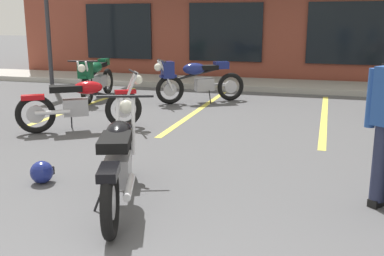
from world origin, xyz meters
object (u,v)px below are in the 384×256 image
object	(u,v)px
motorcycle_red_sportbike	(82,103)
helmet_on_pavement	(42,172)
motorcycle_foreground_classic	(119,160)
motorcycle_silver_naked	(196,79)
motorcycle_blue_standard	(96,77)

from	to	relation	value
motorcycle_red_sportbike	helmet_on_pavement	bearing A→B (deg)	-70.54
motorcycle_foreground_classic	helmet_on_pavement	bearing A→B (deg)	165.12
motorcycle_silver_naked	motorcycle_foreground_classic	bearing A→B (deg)	-81.48
helmet_on_pavement	motorcycle_blue_standard	bearing A→B (deg)	111.74
motorcycle_silver_naked	motorcycle_blue_standard	bearing A→B (deg)	-172.83
motorcycle_silver_naked	helmet_on_pavement	size ratio (longest dim) A/B	7.03
motorcycle_silver_naked	helmet_on_pavement	world-z (taller)	motorcycle_silver_naked
motorcycle_blue_standard	helmet_on_pavement	bearing A→B (deg)	-68.26
motorcycle_red_sportbike	motorcycle_blue_standard	size ratio (longest dim) A/B	0.87
motorcycle_red_sportbike	motorcycle_blue_standard	distance (m)	3.03
motorcycle_foreground_classic	motorcycle_blue_standard	bearing A→B (deg)	120.17
motorcycle_foreground_classic	motorcycle_silver_naked	bearing A→B (deg)	98.52
motorcycle_foreground_classic	motorcycle_silver_naked	xyz separation A→B (m)	(-0.87, 5.78, 0.07)
helmet_on_pavement	motorcycle_silver_naked	bearing A→B (deg)	87.34
motorcycle_red_sportbike	helmet_on_pavement	distance (m)	2.58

